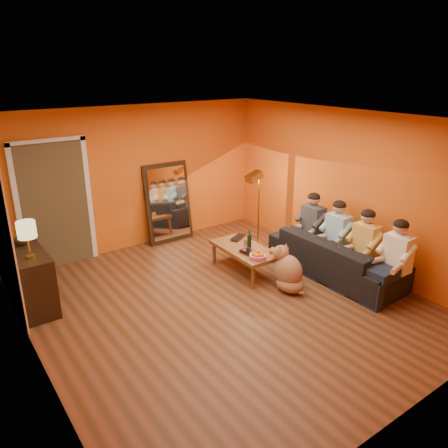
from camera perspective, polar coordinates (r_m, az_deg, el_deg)
room_shell at (r=6.14m, az=-1.96°, el=1.64°), size 5.00×5.50×2.60m
doorway_recess at (r=7.84m, az=-21.42°, el=2.41°), size 1.06×0.30×2.10m
door_jamb_left at (r=7.62m, az=-25.29°, el=1.37°), size 0.08×0.06×2.20m
door_jamb_right at (r=7.87m, az=-17.21°, el=2.99°), size 0.08×0.06×2.20m
door_header at (r=7.49m, az=-22.22°, el=10.01°), size 1.22×0.06×0.08m
mirror_frame at (r=8.43m, az=-7.32°, el=2.79°), size 0.92×0.27×1.51m
mirror_glass at (r=8.40m, az=-7.19°, el=2.73°), size 0.78×0.21×1.35m
sideboard at (r=6.74m, az=-23.95°, el=-6.50°), size 0.44×1.18×0.85m
table_lamp at (r=6.21m, az=-24.22°, el=-1.92°), size 0.24×0.24×0.51m
sofa at (r=7.30m, az=14.31°, el=-4.08°), size 2.27×0.89×0.66m
coffee_table at (r=7.26m, az=2.72°, el=-4.64°), size 0.65×1.24×0.42m
floor_lamp at (r=8.04m, az=4.52°, el=1.73°), size 0.31×0.25×1.44m
dog at (r=6.67m, az=8.40°, el=-5.73°), size 0.42×0.63×0.72m
person_far_left at (r=6.76m, az=21.64°, el=-4.34°), size 0.70×0.44×1.22m
person_mid_left at (r=7.04m, az=17.96°, el=-2.91°), size 0.70×0.44×1.22m
person_mid_right at (r=7.35m, az=14.58°, el=-1.59°), size 0.70×0.44×1.22m
person_far_right at (r=7.68m, az=11.48°, el=-0.37°), size 0.70×0.44×1.22m
fruit_bowl at (r=6.76m, az=4.45°, el=-3.91°), size 0.26×0.26×0.16m
wine_bottle at (r=7.10m, az=3.33°, el=-2.01°), size 0.07×0.07×0.31m
tumbler at (r=7.31m, az=2.91°, el=-2.26°), size 0.11×0.11×0.09m
laptop at (r=7.52m, az=2.18°, el=-1.85°), size 0.43×0.38×0.03m
book_lower at (r=6.92m, az=2.60°, el=-3.91°), size 0.18×0.24×0.02m
book_mid at (r=6.93m, az=2.61°, el=-3.71°), size 0.23×0.28×0.02m
book_upper at (r=6.90m, az=2.65°, el=-3.64°), size 0.17×0.21×0.02m
vase at (r=6.77m, az=-25.04°, el=-1.67°), size 0.20×0.20×0.21m
flowers at (r=6.70m, az=-25.30°, el=0.02°), size 0.17×0.17×0.39m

